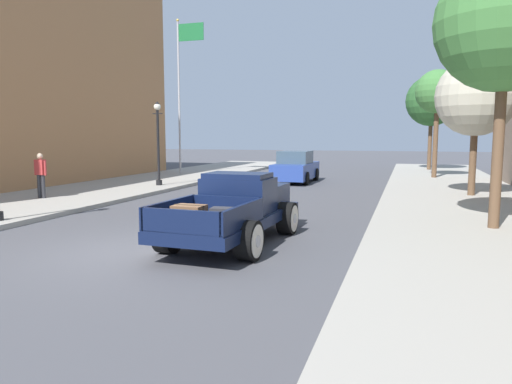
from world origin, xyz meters
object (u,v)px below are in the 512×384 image
object	(u,v)px
pedestrian_sidewalk_left	(41,173)
street_tree_second	(476,97)
hotrod_truck_navy	(237,209)
car_background_blue	(296,168)
street_lamp_far	(158,137)
street_tree_farthest	(432,101)
street_tree_nearest	(506,23)
street_tree_third	(438,92)
flagpole	(182,80)

from	to	relation	value
pedestrian_sidewalk_left	street_tree_second	world-z (taller)	street_tree_second
hotrod_truck_navy	car_background_blue	world-z (taller)	car_background_blue
street_lamp_far	street_tree_second	size ratio (longest dim) A/B	0.73
street_tree_farthest	car_background_blue	bearing A→B (deg)	-125.02
street_tree_nearest	pedestrian_sidewalk_left	bearing A→B (deg)	175.50
street_tree_third	street_tree_nearest	bearing A→B (deg)	-87.34
flagpole	street_tree_second	xyz separation A→B (m)	(15.43, -6.32, -1.88)
street_lamp_far	street_tree_farthest	bearing A→B (deg)	49.89
pedestrian_sidewalk_left	street_tree_nearest	bearing A→B (deg)	-4.50
flagpole	street_tree_farthest	distance (m)	16.53
street_tree_farthest	street_tree_third	bearing A→B (deg)	-89.79
hotrod_truck_navy	street_lamp_far	size ratio (longest dim) A/B	1.30
flagpole	street_tree_farthest	world-z (taller)	flagpole
car_background_blue	street_tree_third	bearing A→B (deg)	27.08
street_lamp_far	car_background_blue	bearing A→B (deg)	41.29
street_tree_nearest	street_tree_second	size ratio (longest dim) A/B	1.26
hotrod_truck_navy	street_tree_second	world-z (taller)	street_tree_second
car_background_blue	street_tree_farthest	world-z (taller)	street_tree_farthest
flagpole	street_tree_second	distance (m)	16.78
car_background_blue	street_tree_farthest	distance (m)	12.77
street_tree_second	street_tree_third	size ratio (longest dim) A/B	0.90
hotrod_truck_navy	car_background_blue	xyz separation A→B (m)	(-1.85, 14.00, 0.01)
car_background_blue	hotrod_truck_navy	bearing A→B (deg)	-82.47
pedestrian_sidewalk_left	street_lamp_far	distance (m)	5.85
pedestrian_sidewalk_left	street_tree_third	distance (m)	20.10
street_tree_nearest	street_tree_second	world-z (taller)	street_tree_nearest
pedestrian_sidewalk_left	street_tree_second	size ratio (longest dim) A/B	0.31
pedestrian_sidewalk_left	street_tree_nearest	xyz separation A→B (m)	(14.92, -1.17, 4.01)
street_tree_nearest	street_tree_second	distance (m)	7.06
hotrod_truck_navy	flagpole	xyz separation A→B (m)	(-9.31, 15.95, 5.02)
street_tree_second	street_tree_farthest	xyz separation A→B (m)	(-1.00, 14.31, 0.85)
street_tree_third	street_tree_farthest	xyz separation A→B (m)	(-0.02, 6.37, -0.02)
car_background_blue	street_tree_nearest	xyz separation A→B (m)	(7.68, -11.32, 4.32)
car_background_blue	street_tree_farthest	xyz separation A→B (m)	(6.97, 9.94, 3.97)
car_background_blue	street_lamp_far	world-z (taller)	street_lamp_far
car_background_blue	street_tree_third	distance (m)	8.81
pedestrian_sidewalk_left	street_tree_second	xyz separation A→B (m)	(15.20, 5.78, 2.81)
car_background_blue	flagpole	world-z (taller)	flagpole
car_background_blue	street_lamp_far	bearing A→B (deg)	-138.71
street_tree_farthest	street_lamp_far	bearing A→B (deg)	-130.11
flagpole	street_tree_nearest	distance (m)	20.15
street_lamp_far	flagpole	distance (m)	7.78
street_tree_second	flagpole	bearing A→B (deg)	157.72
flagpole	street_tree_third	world-z (taller)	flagpole
street_tree_nearest	street_tree_farthest	distance (m)	21.28
flagpole	pedestrian_sidewalk_left	bearing A→B (deg)	-88.92
hotrod_truck_navy	street_tree_second	bearing A→B (deg)	57.59
street_tree_nearest	street_tree_second	xyz separation A→B (m)	(0.28, 6.95, -1.20)
street_tree_nearest	street_tree_farthest	size ratio (longest dim) A/B	1.05
hotrod_truck_navy	street_tree_third	distance (m)	18.74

